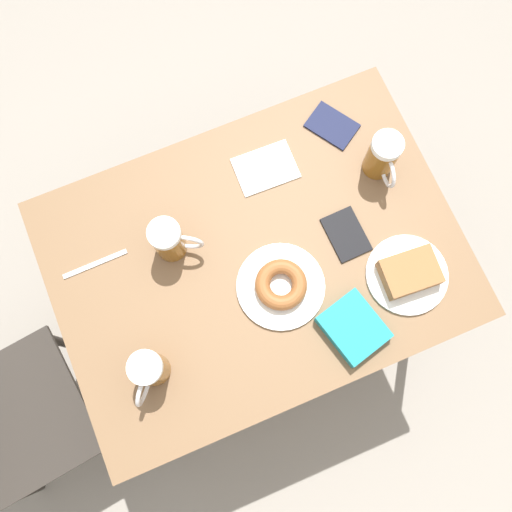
{
  "coord_description": "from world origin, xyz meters",
  "views": [
    {
      "loc": [
        -0.31,
        0.13,
        2.14
      ],
      "look_at": [
        0.0,
        0.0,
        0.77
      ],
      "focal_mm": 40.0,
      "sensor_mm": 36.0,
      "label": 1
    }
  ],
  "objects_px": {
    "beer_mug_center": "(149,370)",
    "beer_mug_right": "(383,157)",
    "plate_with_cake": "(409,273)",
    "passport_near_edge": "(346,234)",
    "napkin_folded": "(266,168)",
    "passport_far_edge": "(332,126)",
    "beer_mug_left": "(169,240)",
    "plate_with_donut": "(281,285)",
    "fork": "(95,264)",
    "blue_pouch": "(353,328)"
  },
  "relations": [
    {
      "from": "napkin_folded",
      "to": "beer_mug_center",
      "type": "bearing_deg",
      "value": 130.0
    },
    {
      "from": "beer_mug_center",
      "to": "plate_with_donut",
      "type": "bearing_deg",
      "value": -78.6
    },
    {
      "from": "beer_mug_left",
      "to": "passport_near_edge",
      "type": "distance_m",
      "value": 0.44
    },
    {
      "from": "beer_mug_right",
      "to": "passport_near_edge",
      "type": "xyz_separation_m",
      "value": [
        -0.13,
        0.15,
        -0.07
      ]
    },
    {
      "from": "fork",
      "to": "blue_pouch",
      "type": "relative_size",
      "value": 0.98
    },
    {
      "from": "fork",
      "to": "beer_mug_left",
      "type": "bearing_deg",
      "value": -100.29
    },
    {
      "from": "fork",
      "to": "beer_mug_center",
      "type": "bearing_deg",
      "value": -171.56
    },
    {
      "from": "plate_with_cake",
      "to": "beer_mug_right",
      "type": "xyz_separation_m",
      "value": [
        0.29,
        -0.06,
        0.05
      ]
    },
    {
      "from": "plate_with_donut",
      "to": "passport_far_edge",
      "type": "relative_size",
      "value": 1.43
    },
    {
      "from": "plate_with_cake",
      "to": "blue_pouch",
      "type": "height_order",
      "value": "plate_with_cake"
    },
    {
      "from": "fork",
      "to": "passport_near_edge",
      "type": "relative_size",
      "value": 1.31
    },
    {
      "from": "beer_mug_left",
      "to": "blue_pouch",
      "type": "distance_m",
      "value": 0.49
    },
    {
      "from": "beer_mug_center",
      "to": "napkin_folded",
      "type": "xyz_separation_m",
      "value": [
        0.38,
        -0.45,
        -0.07
      ]
    },
    {
      "from": "passport_near_edge",
      "to": "blue_pouch",
      "type": "relative_size",
      "value": 0.75
    },
    {
      "from": "beer_mug_left",
      "to": "fork",
      "type": "xyz_separation_m",
      "value": [
        0.04,
        0.2,
        -0.07
      ]
    },
    {
      "from": "beer_mug_right",
      "to": "blue_pouch",
      "type": "xyz_separation_m",
      "value": [
        -0.36,
        0.24,
        -0.05
      ]
    },
    {
      "from": "beer_mug_center",
      "to": "napkin_folded",
      "type": "height_order",
      "value": "beer_mug_center"
    },
    {
      "from": "plate_with_donut",
      "to": "beer_mug_right",
      "type": "xyz_separation_m",
      "value": [
        0.19,
        -0.36,
        0.05
      ]
    },
    {
      "from": "passport_near_edge",
      "to": "passport_far_edge",
      "type": "xyz_separation_m",
      "value": [
        0.29,
        -0.09,
        0.0
      ]
    },
    {
      "from": "passport_far_edge",
      "to": "fork",
      "type": "bearing_deg",
      "value": 99.15
    },
    {
      "from": "beer_mug_center",
      "to": "passport_near_edge",
      "type": "relative_size",
      "value": 1.1
    },
    {
      "from": "plate_with_cake",
      "to": "fork",
      "type": "bearing_deg",
      "value": 65.18
    },
    {
      "from": "plate_with_donut",
      "to": "beer_mug_right",
      "type": "relative_size",
      "value": 1.55
    },
    {
      "from": "plate_with_cake",
      "to": "passport_far_edge",
      "type": "xyz_separation_m",
      "value": [
        0.44,
        0.0,
        -0.02
      ]
    },
    {
      "from": "beer_mug_right",
      "to": "passport_far_edge",
      "type": "distance_m",
      "value": 0.18
    },
    {
      "from": "plate_with_cake",
      "to": "napkin_folded",
      "type": "bearing_deg",
      "value": 28.15
    },
    {
      "from": "blue_pouch",
      "to": "fork",
      "type": "bearing_deg",
      "value": 53.05
    },
    {
      "from": "plate_with_donut",
      "to": "blue_pouch",
      "type": "distance_m",
      "value": 0.2
    },
    {
      "from": "beer_mug_center",
      "to": "fork",
      "type": "distance_m",
      "value": 0.32
    },
    {
      "from": "plate_with_donut",
      "to": "blue_pouch",
      "type": "relative_size",
      "value": 1.28
    },
    {
      "from": "beer_mug_left",
      "to": "beer_mug_center",
      "type": "distance_m",
      "value": 0.31
    },
    {
      "from": "beer_mug_left",
      "to": "beer_mug_right",
      "type": "distance_m",
      "value": 0.57
    },
    {
      "from": "beer_mug_left",
      "to": "passport_far_edge",
      "type": "height_order",
      "value": "beer_mug_left"
    },
    {
      "from": "beer_mug_center",
      "to": "beer_mug_left",
      "type": "bearing_deg",
      "value": -29.24
    },
    {
      "from": "passport_far_edge",
      "to": "napkin_folded",
      "type": "bearing_deg",
      "value": 101.34
    },
    {
      "from": "plate_with_cake",
      "to": "passport_near_edge",
      "type": "xyz_separation_m",
      "value": [
        0.15,
        0.1,
        -0.02
      ]
    },
    {
      "from": "beer_mug_center",
      "to": "beer_mug_right",
      "type": "height_order",
      "value": "same"
    },
    {
      "from": "beer_mug_left",
      "to": "napkin_folded",
      "type": "distance_m",
      "value": 0.32
    },
    {
      "from": "fork",
      "to": "passport_near_edge",
      "type": "bearing_deg",
      "value": -105.83
    },
    {
      "from": "beer_mug_left",
      "to": "passport_near_edge",
      "type": "height_order",
      "value": "beer_mug_left"
    },
    {
      "from": "napkin_folded",
      "to": "passport_far_edge",
      "type": "xyz_separation_m",
      "value": [
        0.04,
        -0.21,
        0.0
      ]
    },
    {
      "from": "beer_mug_right",
      "to": "fork",
      "type": "distance_m",
      "value": 0.77
    },
    {
      "from": "beer_mug_center",
      "to": "beer_mug_right",
      "type": "xyz_separation_m",
      "value": [
        0.27,
        -0.72,
        0.0
      ]
    },
    {
      "from": "plate_with_cake",
      "to": "passport_near_edge",
      "type": "distance_m",
      "value": 0.18
    },
    {
      "from": "passport_far_edge",
      "to": "blue_pouch",
      "type": "height_order",
      "value": "blue_pouch"
    },
    {
      "from": "plate_with_donut",
      "to": "blue_pouch",
      "type": "height_order",
      "value": "plate_with_donut"
    },
    {
      "from": "plate_with_cake",
      "to": "beer_mug_right",
      "type": "bearing_deg",
      "value": -11.07
    },
    {
      "from": "plate_with_donut",
      "to": "blue_pouch",
      "type": "bearing_deg",
      "value": -143.62
    },
    {
      "from": "plate_with_cake",
      "to": "passport_near_edge",
      "type": "relative_size",
      "value": 1.6
    },
    {
      "from": "beer_mug_center",
      "to": "beer_mug_right",
      "type": "relative_size",
      "value": 1.0
    }
  ]
}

